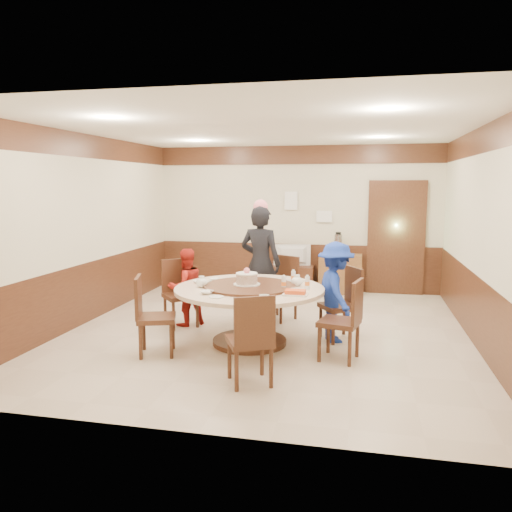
% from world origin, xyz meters
% --- Properties ---
extents(room, '(6.00, 6.04, 2.84)m').
position_xyz_m(room, '(0.01, 0.01, 1.08)').
color(room, beige).
rests_on(room, ground).
extents(banquet_table, '(1.93, 1.93, 0.78)m').
position_xyz_m(banquet_table, '(-0.12, -0.59, 0.53)').
color(banquet_table, '#432315').
rests_on(banquet_table, ground).
extents(chair_0, '(0.61, 0.61, 0.97)m').
position_xyz_m(chair_0, '(1.03, -0.15, 0.30)').
color(chair_0, '#432315').
rests_on(chair_0, ground).
extents(chair_1, '(0.60, 0.60, 0.97)m').
position_xyz_m(chair_1, '(0.07, 0.68, 0.30)').
color(chair_1, '#432315').
rests_on(chair_1, ground).
extents(chair_2, '(0.62, 0.62, 0.97)m').
position_xyz_m(chair_2, '(-1.30, 0.01, 0.30)').
color(chair_2, '#432315').
rests_on(chair_2, ground).
extents(chair_3, '(0.56, 0.56, 0.97)m').
position_xyz_m(chair_3, '(-1.15, -1.23, 0.30)').
color(chair_3, '#432315').
rests_on(chair_3, ground).
extents(chair_4, '(0.59, 0.59, 0.97)m').
position_xyz_m(chair_4, '(0.19, -1.88, 0.30)').
color(chair_4, '#432315').
rests_on(chair_4, ground).
extents(chair_5, '(0.53, 0.53, 0.97)m').
position_xyz_m(chair_5, '(1.07, -0.95, 0.30)').
color(chair_5, '#432315').
rests_on(chair_5, ground).
extents(person_standing, '(0.70, 0.53, 1.75)m').
position_xyz_m(person_standing, '(-0.22, 0.60, 0.87)').
color(person_standing, black).
rests_on(person_standing, ground).
extents(person_red, '(0.70, 0.70, 1.14)m').
position_xyz_m(person_red, '(-1.23, 0.07, 0.57)').
color(person_red, '#B42118').
rests_on(person_red, ground).
extents(person_blue, '(0.76, 0.97, 1.32)m').
position_xyz_m(person_blue, '(0.96, -0.23, 0.66)').
color(person_blue, '#18329A').
rests_on(person_blue, ground).
extents(birthday_cake, '(0.34, 0.34, 0.22)m').
position_xyz_m(birthday_cake, '(-0.16, -0.57, 0.86)').
color(birthday_cake, white).
rests_on(birthday_cake, banquet_table).
extents(teapot_left, '(0.17, 0.15, 0.13)m').
position_xyz_m(teapot_left, '(-0.72, -0.71, 0.81)').
color(teapot_left, white).
rests_on(teapot_left, banquet_table).
extents(teapot_right, '(0.17, 0.15, 0.13)m').
position_xyz_m(teapot_right, '(0.47, -0.37, 0.81)').
color(teapot_right, white).
rests_on(teapot_right, banquet_table).
extents(bowl_0, '(0.14, 0.14, 0.03)m').
position_xyz_m(bowl_0, '(-0.69, -0.25, 0.77)').
color(bowl_0, white).
rests_on(bowl_0, banquet_table).
extents(bowl_1, '(0.12, 0.12, 0.04)m').
position_xyz_m(bowl_1, '(0.19, -1.17, 0.77)').
color(bowl_1, white).
rests_on(bowl_1, banquet_table).
extents(bowl_2, '(0.16, 0.16, 0.04)m').
position_xyz_m(bowl_2, '(-0.53, -1.08, 0.77)').
color(bowl_2, white).
rests_on(bowl_2, banquet_table).
extents(bowl_3, '(0.14, 0.14, 0.04)m').
position_xyz_m(bowl_3, '(0.50, -0.76, 0.77)').
color(bowl_3, white).
rests_on(bowl_3, banquet_table).
extents(bowl_4, '(0.14, 0.14, 0.03)m').
position_xyz_m(bowl_4, '(-0.85, -0.46, 0.77)').
color(bowl_4, white).
rests_on(bowl_4, banquet_table).
extents(saucer_near, '(0.18, 0.18, 0.01)m').
position_xyz_m(saucer_near, '(-0.37, -1.24, 0.76)').
color(saucer_near, white).
rests_on(saucer_near, banquet_table).
extents(saucer_far, '(0.18, 0.18, 0.01)m').
position_xyz_m(saucer_far, '(0.33, -0.09, 0.76)').
color(saucer_far, white).
rests_on(saucer_far, banquet_table).
extents(shrimp_platter, '(0.30, 0.20, 0.06)m').
position_xyz_m(shrimp_platter, '(0.52, -0.92, 0.78)').
color(shrimp_platter, white).
rests_on(shrimp_platter, banquet_table).
extents(bottle_0, '(0.06, 0.06, 0.16)m').
position_xyz_m(bottle_0, '(0.33, -0.61, 0.83)').
color(bottle_0, silver).
rests_on(bottle_0, banquet_table).
extents(bottle_1, '(0.06, 0.06, 0.16)m').
position_xyz_m(bottle_1, '(0.62, -0.54, 0.83)').
color(bottle_1, silver).
rests_on(bottle_1, banquet_table).
extents(bottle_2, '(0.06, 0.06, 0.16)m').
position_xyz_m(bottle_2, '(0.39, -0.18, 0.83)').
color(bottle_2, silver).
rests_on(bottle_2, banquet_table).
extents(tv_stand, '(0.85, 0.45, 0.50)m').
position_xyz_m(tv_stand, '(-0.04, 2.75, 0.25)').
color(tv_stand, '#432315').
rests_on(tv_stand, ground).
extents(television, '(0.72, 0.20, 0.41)m').
position_xyz_m(television, '(-0.04, 2.75, 0.71)').
color(television, gray).
rests_on(television, tv_stand).
extents(side_cabinet, '(0.80, 0.40, 0.75)m').
position_xyz_m(side_cabinet, '(0.89, 2.78, 0.38)').
color(side_cabinet, brown).
rests_on(side_cabinet, ground).
extents(thermos, '(0.15, 0.15, 0.38)m').
position_xyz_m(thermos, '(0.83, 2.78, 0.94)').
color(thermos, silver).
rests_on(thermos, side_cabinet).
extents(notice_left, '(0.25, 0.00, 0.35)m').
position_xyz_m(notice_left, '(-0.10, 2.96, 1.75)').
color(notice_left, white).
rests_on(notice_left, room).
extents(notice_right, '(0.30, 0.00, 0.22)m').
position_xyz_m(notice_right, '(0.55, 2.96, 1.45)').
color(notice_right, white).
rests_on(notice_right, room).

